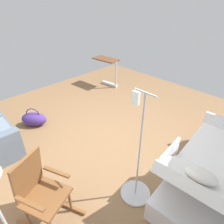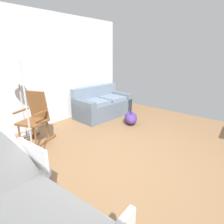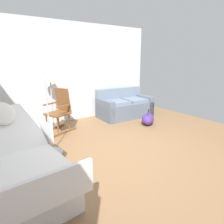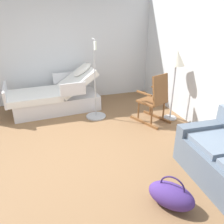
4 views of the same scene
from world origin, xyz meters
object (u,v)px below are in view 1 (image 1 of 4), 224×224
at_px(iv_pole, 136,182).
at_px(rocking_chair, 40,193).
at_px(hospital_bed, 208,175).
at_px(duffel_bag, 34,119).
at_px(overbed_table, 108,69).

bearing_deg(iv_pole, rocking_chair, 61.33).
bearing_deg(hospital_bed, iv_pole, 49.25).
bearing_deg(duffel_bag, overbed_table, -80.74).
xyz_separation_m(hospital_bed, overbed_table, (3.86, -1.69, 0.22)).
distance_m(overbed_table, duffel_bag, 2.79).
bearing_deg(iv_pole, duffel_bag, 5.03).
height_order(overbed_table, iv_pole, iv_pole).
relative_size(hospital_bed, rocking_chair, 2.02).
distance_m(duffel_bag, iv_pole, 2.74).
height_order(hospital_bed, overbed_table, hospital_bed).
bearing_deg(duffel_bag, rocking_chair, 157.78).
bearing_deg(duffel_bag, hospital_bed, -163.11).
height_order(hospital_bed, duffel_bag, hospital_bed).
relative_size(hospital_bed, duffel_bag, 3.34).
xyz_separation_m(overbed_table, iv_pole, (-3.17, 2.48, -0.28)).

